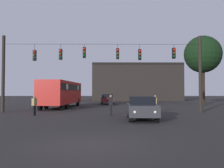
{
  "coord_description": "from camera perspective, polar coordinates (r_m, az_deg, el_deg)",
  "views": [
    {
      "loc": [
        0.7,
        -8.46,
        1.8
      ],
      "look_at": [
        0.92,
        17.86,
        2.66
      ],
      "focal_mm": 39.79,
      "sensor_mm": 36.0,
      "label": 1
    }
  ],
  "objects": [
    {
      "name": "city_bus",
      "position": [
        29.41,
        -11.44,
        -1.7
      ],
      "size": [
        3.17,
        11.13,
        3.0
      ],
      "color": "#B21E19",
      "rests_on": "ground"
    },
    {
      "name": "pedestrian_crossing_right",
      "position": [
        20.08,
        -17.42,
        -4.48
      ],
      "size": [
        0.35,
        0.42,
        1.53
      ],
      "color": "black",
      "rests_on": "ground"
    },
    {
      "name": "pedestrian_crossing_left",
      "position": [
        22.11,
        9.91,
        -4.31
      ],
      "size": [
        0.28,
        0.38,
        1.52
      ],
      "color": "black",
      "rests_on": "ground"
    },
    {
      "name": "ground_plane",
      "position": [
        33.02,
        -1.7,
        -4.99
      ],
      "size": [
        168.0,
        168.0,
        0.0
      ],
      "primitive_type": "plane",
      "color": "black",
      "rests_on": "ground"
    },
    {
      "name": "car_near_right",
      "position": [
        16.45,
        6.83,
        -5.36
      ],
      "size": [
        1.98,
        4.4,
        1.52
      ],
      "color": "#2D2D33",
      "rests_on": "ground"
    },
    {
      "name": "pedestrian_crossing_center",
      "position": [
        19.11,
        -0.28,
        -4.61
      ],
      "size": [
        0.33,
        0.41,
        1.58
      ],
      "color": "black",
      "rests_on": "ground"
    },
    {
      "name": "corner_building",
      "position": [
        55.15,
        5.44,
        0.31
      ],
      "size": [
        18.54,
        10.49,
        7.77
      ],
      "color": "black",
      "rests_on": "ground"
    },
    {
      "name": "tree_left_silhouette",
      "position": [
        38.01,
        20.14,
        6.38
      ],
      "size": [
        5.29,
        5.29,
        9.86
      ],
      "color": "black",
      "rests_on": "ground"
    },
    {
      "name": "car_far_left",
      "position": [
        36.87,
        -1.09,
        -3.43
      ],
      "size": [
        1.84,
        4.35,
        1.52
      ],
      "color": "#511919",
      "rests_on": "ground"
    },
    {
      "name": "overhead_signal_span",
      "position": [
        22.14,
        -2.32,
        4.06
      ],
      "size": [
        17.83,
        0.44,
        6.84
      ],
      "color": "black",
      "rests_on": "ground"
    }
  ]
}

